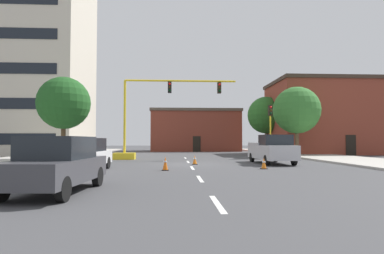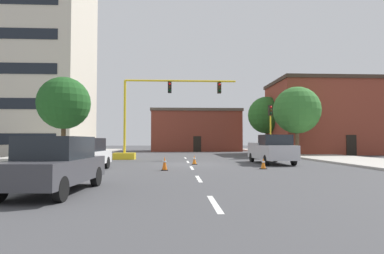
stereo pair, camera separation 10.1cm
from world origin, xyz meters
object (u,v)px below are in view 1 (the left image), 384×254
(sedan_dark_gray_near_left, at_px, (57,164))
(sedan_white_mid_left, at_px, (84,154))
(traffic_light_pole_right, at_px, (270,119))
(tree_left_near, at_px, (64,103))
(pickup_truck_silver, at_px, (272,150))
(traffic_cone_roadside_c, at_px, (165,164))
(traffic_cone_roadside_a, at_px, (264,163))
(tree_right_far, at_px, (266,115))
(traffic_cone_roadside_b, at_px, (195,160))
(traffic_signal_gantry, at_px, (141,132))
(tree_right_mid, at_px, (297,110))

(sedan_dark_gray_near_left, height_order, sedan_white_mid_left, same)
(traffic_light_pole_right, relative_size, tree_left_near, 0.71)
(pickup_truck_silver, bearing_deg, traffic_cone_roadside_c, -146.20)
(traffic_cone_roadside_a, bearing_deg, tree_right_far, 73.77)
(tree_right_far, xyz_separation_m, traffic_cone_roadside_b, (-10.16, -18.57, -4.44))
(tree_right_far, relative_size, sedan_dark_gray_near_left, 1.53)
(pickup_truck_silver, bearing_deg, tree_left_near, 163.99)
(pickup_truck_silver, height_order, traffic_cone_roadside_c, pickup_truck_silver)
(traffic_light_pole_right, xyz_separation_m, pickup_truck_silver, (-1.92, -6.70, -2.55))
(traffic_signal_gantry, distance_m, sedan_white_mid_left, 10.95)
(tree_right_far, distance_m, tree_left_near, 24.51)
(traffic_signal_gantry, bearing_deg, tree_left_near, -168.48)
(sedan_white_mid_left, bearing_deg, pickup_truck_silver, 23.10)
(traffic_light_pole_right, height_order, tree_left_near, tree_left_near)
(traffic_cone_roadside_b, bearing_deg, traffic_signal_gantry, 123.48)
(traffic_cone_roadside_c, bearing_deg, tree_left_near, 131.93)
(pickup_truck_silver, relative_size, traffic_cone_roadside_b, 8.78)
(sedan_dark_gray_near_left, bearing_deg, tree_right_mid, 53.70)
(pickup_truck_silver, xyz_separation_m, sedan_white_mid_left, (-11.55, -4.93, -0.09))
(tree_right_far, bearing_deg, traffic_signal_gantry, -139.33)
(tree_right_mid, relative_size, sedan_dark_gray_near_left, 1.49)
(tree_right_mid, bearing_deg, sedan_dark_gray_near_left, -126.30)
(traffic_light_pole_right, distance_m, pickup_truck_silver, 7.42)
(tree_right_mid, bearing_deg, traffic_signal_gantry, -167.12)
(traffic_cone_roadside_a, distance_m, traffic_cone_roadside_c, 5.58)
(traffic_light_pole_right, bearing_deg, tree_right_far, 75.96)
(traffic_cone_roadside_a, bearing_deg, traffic_cone_roadside_b, 134.74)
(traffic_signal_gantry, bearing_deg, traffic_cone_roadside_c, -77.85)
(tree_right_far, height_order, traffic_cone_roadside_b, tree_right_far)
(sedan_dark_gray_near_left, bearing_deg, traffic_light_pole_right, 56.89)
(pickup_truck_silver, bearing_deg, tree_right_far, 75.22)
(traffic_cone_roadside_a, bearing_deg, tree_right_mid, 62.37)
(traffic_cone_roadside_c, bearing_deg, traffic_cone_roadside_a, 6.44)
(tree_right_far, bearing_deg, traffic_cone_roadside_a, -106.23)
(sedan_white_mid_left, relative_size, traffic_cone_roadside_b, 7.47)
(pickup_truck_silver, bearing_deg, traffic_signal_gantry, 148.97)
(traffic_signal_gantry, relative_size, pickup_truck_silver, 1.92)
(tree_right_far, xyz_separation_m, tree_right_mid, (0.52, -8.91, -0.18))
(sedan_white_mid_left, height_order, traffic_cone_roadside_b, sedan_white_mid_left)
(tree_right_far, relative_size, traffic_cone_roadside_b, 11.39)
(traffic_signal_gantry, height_order, tree_left_near, traffic_signal_gantry)
(sedan_white_mid_left, bearing_deg, sedan_dark_gray_near_left, -81.48)
(sedan_white_mid_left, relative_size, traffic_cone_roadside_a, 7.32)
(traffic_cone_roadside_b, bearing_deg, traffic_cone_roadside_c, -113.34)
(traffic_signal_gantry, height_order, sedan_white_mid_left, traffic_signal_gantry)
(traffic_light_pole_right, distance_m, tree_right_far, 11.76)
(traffic_light_pole_right, xyz_separation_m, traffic_cone_roadside_b, (-7.32, -7.23, -3.22))
(sedan_dark_gray_near_left, distance_m, sedan_white_mid_left, 7.43)
(traffic_signal_gantry, xyz_separation_m, pickup_truck_silver, (9.55, -5.75, -1.35))
(tree_right_far, height_order, tree_right_mid, tree_right_far)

